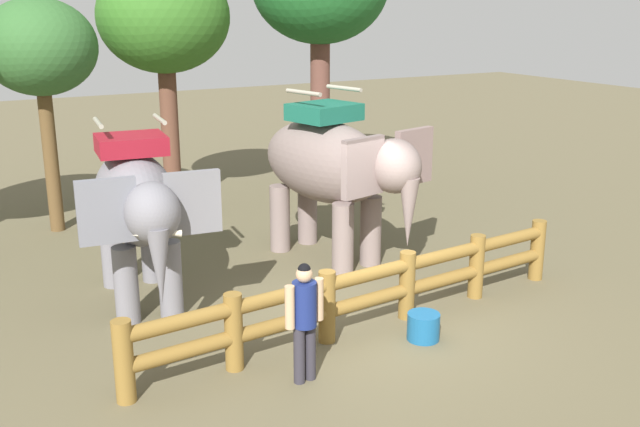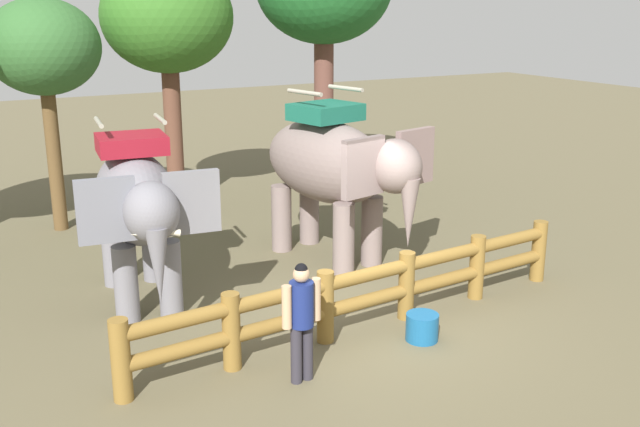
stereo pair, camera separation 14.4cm
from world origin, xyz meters
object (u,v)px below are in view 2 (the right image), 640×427
log_fence (367,291)px  elephant_near_left (138,204)px  elephant_center (334,167)px  feed_bucket (422,327)px  tree_deep_back (167,20)px  tree_far_left (43,50)px  tourist_woman_in_black (302,314)px

log_fence → elephant_near_left: 3.75m
elephant_center → feed_bucket: bearing=-98.9°
tree_deep_back → log_fence: bearing=-87.2°
elephant_near_left → tree_deep_back: 6.27m
feed_bucket → tree_far_left: bearing=114.2°
tree_deep_back → elephant_center: bearing=-73.6°
elephant_near_left → feed_bucket: 4.66m
elephant_center → tourist_woman_in_black: bearing=-124.5°
log_fence → tree_far_left: bearing=112.9°
elephant_center → tree_deep_back: size_ratio=0.68×
tree_far_left → elephant_near_left: bearing=-84.6°
tree_deep_back → tree_far_left: bearing=-170.4°
tree_far_left → feed_bucket: bearing=-65.8°
elephant_near_left → tourist_woman_in_black: bearing=-72.2°
log_fence → tourist_woman_in_black: size_ratio=4.77×
elephant_center → tree_far_left: size_ratio=0.80×
tourist_woman_in_black → elephant_near_left: bearing=107.8°
tourist_woman_in_black → tree_deep_back: bearing=82.5°
elephant_near_left → tree_far_left: 5.24m
tree_far_left → tree_deep_back: tree_deep_back is taller
log_fence → feed_bucket: log_fence is taller
log_fence → tree_deep_back: size_ratio=1.36×
tourist_woman_in_black → tree_far_left: bearing=100.7°
elephant_near_left → elephant_center: elephant_center is taller
log_fence → tree_far_left: (-3.07, 7.28, 3.11)m
tourist_woman_in_black → feed_bucket: 2.16m
elephant_near_left → elephant_center: size_ratio=0.92×
log_fence → tourist_woman_in_black: tourist_woman_in_black is taller
elephant_near_left → elephant_center: 3.69m
elephant_center → tourist_woman_in_black: elephant_center is taller
elephant_center → tree_far_left: bearing=133.0°
tree_deep_back → feed_bucket: tree_deep_back is taller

